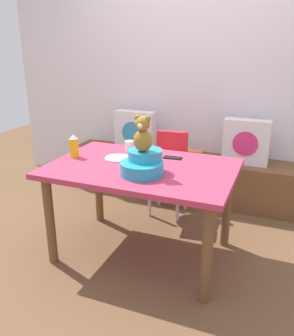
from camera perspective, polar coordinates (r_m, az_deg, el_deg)
name	(u,v)px	position (r m, az deg, el deg)	size (l,w,h in m)	color
ground_plane	(142,252)	(2.91, -0.75, -13.52)	(8.00, 8.00, 0.00)	brown
back_wall	(196,72)	(3.85, 7.91, 15.12)	(4.40, 0.10, 2.60)	silver
window_bench	(185,176)	(3.83, 6.17, -1.31)	(2.60, 0.44, 0.46)	brown
pillow_floral_left	(135,131)	(3.86, -1.96, 5.97)	(0.44, 0.15, 0.44)	silver
pillow_floral_right	(246,142)	(3.57, 15.79, 4.08)	(0.44, 0.15, 0.44)	silver
book_stack	(194,153)	(3.72, 7.57, 2.36)	(0.20, 0.14, 0.07)	#C97944
dining_table	(142,179)	(2.62, -0.81, -1.72)	(1.36, 0.91, 0.74)	#B73351
highchair	(169,162)	(3.35, 3.62, 0.95)	(0.35, 0.48, 0.79)	red
infant_seat_teal	(143,164)	(2.41, -0.67, 0.69)	(0.30, 0.33, 0.16)	#2395BB
teddy_bear	(143,135)	(2.35, -0.69, 5.46)	(0.13, 0.12, 0.25)	olive
ketchup_bottle	(74,146)	(2.82, -11.75, 3.46)	(0.07, 0.07, 0.18)	gold
coffee_mug	(130,147)	(2.90, -2.76, 3.49)	(0.12, 0.08, 0.09)	silver
dinner_plate_near	(118,158)	(2.75, -4.79, 1.62)	(0.20, 0.20, 0.01)	white
cell_phone	(173,158)	(2.76, 4.21, 1.67)	(0.07, 0.14, 0.01)	black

